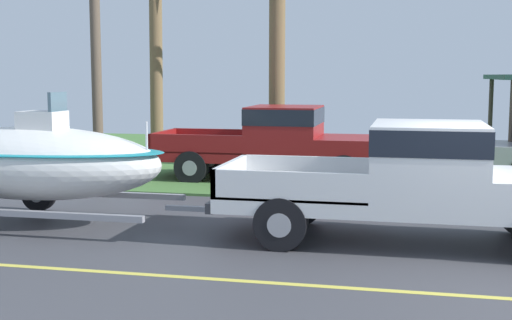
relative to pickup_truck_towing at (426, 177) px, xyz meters
The scene contains 5 objects.
ground 7.76m from the pickup_truck_towing, 81.96° to the left, with size 36.00×22.00×0.11m.
pickup_truck_towing is the anchor object (origin of this frame).
boat_on_trailer 6.70m from the pickup_truck_towing, behind, with size 6.05×2.33×2.30m.
parked_pickup_background 6.53m from the pickup_truck_towing, 119.98° to the left, with size 5.76×1.98×1.84m.
utility_pole 9.19m from the pickup_truck_towing, 149.97° to the left, with size 0.24×1.80×8.07m.
Camera 1 is at (-1.30, -10.08, 2.59)m, focal length 48.77 mm.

